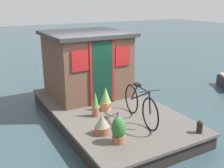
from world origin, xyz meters
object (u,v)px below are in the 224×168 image
object	(u,v)px
potted_plant_succulent	(95,104)
houseboat_cabin	(87,63)
mooring_bollard	(200,126)
bicycle	(140,105)
potted_plant_thyme	(106,99)
potted_plant_basil	(102,125)
potted_plant_sage	(119,130)

from	to	relation	value
potted_plant_succulent	houseboat_cabin	bearing A→B (deg)	-17.73
potted_plant_succulent	mooring_bollard	distance (m)	2.40
potted_plant_succulent	mooring_bollard	size ratio (longest dim) A/B	2.27
bicycle	mooring_bollard	size ratio (longest dim) A/B	6.10
potted_plant_thyme	bicycle	bearing A→B (deg)	-158.15
houseboat_cabin	potted_plant_basil	world-z (taller)	houseboat_cabin
potted_plant_succulent	potted_plant_thyme	bearing A→B (deg)	-60.91
houseboat_cabin	mooring_bollard	size ratio (longest dim) A/B	8.14
houseboat_cabin	bicycle	distance (m)	2.42
bicycle	potted_plant_thyme	distance (m)	1.03
houseboat_cabin	potted_plant_thyme	size ratio (longest dim) A/B	3.71
potted_plant_basil	potted_plant_succulent	bearing A→B (deg)	-17.51
houseboat_cabin	bicycle	bearing A→B (deg)	-173.68
potted_plant_succulent	potted_plant_thyme	world-z (taller)	potted_plant_succulent
potted_plant_sage	potted_plant_succulent	world-z (taller)	potted_plant_succulent
houseboat_cabin	potted_plant_basil	bearing A→B (deg)	162.35
houseboat_cabin	potted_plant_basil	distance (m)	2.70
houseboat_cabin	potted_plant_thyme	bearing A→B (deg)	175.00
houseboat_cabin	potted_plant_thyme	world-z (taller)	houseboat_cabin
potted_plant_sage	mooring_bollard	size ratio (longest dim) A/B	1.95
mooring_bollard	potted_plant_thyme	bearing A→B (deg)	28.85
potted_plant_sage	potted_plant_succulent	size ratio (longest dim) A/B	0.86
bicycle	potted_plant_sage	distance (m)	1.12
potted_plant_basil	potted_plant_thyme	xyz separation A→B (m)	(1.08, -0.67, 0.08)
bicycle	mooring_bollard	xyz separation A→B (m)	(-1.11, -0.75, -0.25)
houseboat_cabin	potted_plant_succulent	xyz separation A→B (m)	(-1.61, 0.52, -0.63)
bicycle	potted_plant_succulent	world-z (taller)	bicycle
potted_plant_basil	potted_plant_thyme	world-z (taller)	potted_plant_thyme
potted_plant_succulent	bicycle	bearing A→B (deg)	-133.38
houseboat_cabin	potted_plant_basil	xyz separation A→B (m)	(-2.48, 0.79, -0.72)
potted_plant_succulent	mooring_bollard	bearing A→B (deg)	-140.29
bicycle	potted_plant_succulent	bearing A→B (deg)	46.62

